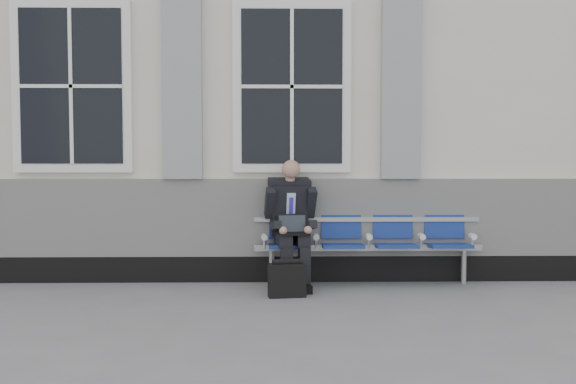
{
  "coord_description": "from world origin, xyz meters",
  "views": [
    {
      "loc": [
        0.17,
        -5.93,
        1.47
      ],
      "look_at": [
        0.3,
        0.9,
        1.08
      ],
      "focal_mm": 40.0,
      "sensor_mm": 36.0,
      "label": 1
    }
  ],
  "objects": [
    {
      "name": "bench",
      "position": [
        1.22,
        1.32,
        0.55
      ],
      "size": [
        2.6,
        0.47,
        0.91
      ],
      "color": "#9EA0A3",
      "rests_on": "ground"
    },
    {
      "name": "businessman",
      "position": [
        0.33,
        1.19,
        0.77
      ],
      "size": [
        0.6,
        0.8,
        1.42
      ],
      "color": "black",
      "rests_on": "ground"
    },
    {
      "name": "briefcase",
      "position": [
        0.28,
        0.65,
        0.18
      ],
      "size": [
        0.4,
        0.21,
        0.4
      ],
      "color": "black",
      "rests_on": "ground"
    },
    {
      "name": "station_building",
      "position": [
        -0.02,
        3.47,
        2.22
      ],
      "size": [
        14.4,
        4.4,
        4.49
      ],
      "color": "silver",
      "rests_on": "ground"
    },
    {
      "name": "ground",
      "position": [
        0.0,
        0.0,
        0.0
      ],
      "size": [
        70.0,
        70.0,
        0.0
      ],
      "primitive_type": "plane",
      "color": "slate",
      "rests_on": "ground"
    }
  ]
}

